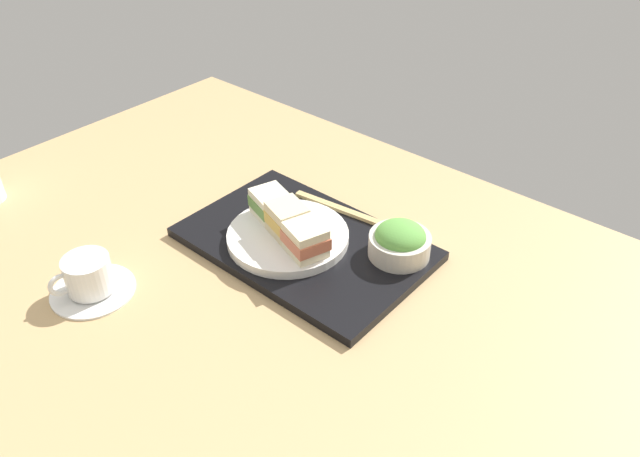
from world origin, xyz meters
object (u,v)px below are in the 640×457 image
at_px(sandwich_plate, 288,236).
at_px(sandwich_middle, 287,220).
at_px(sandwich_near, 306,240).
at_px(salad_bowl, 400,241).
at_px(chopsticks_pair, 339,208).
at_px(coffee_cup, 89,278).
at_px(sandwich_far, 271,204).

distance_m(sandwich_plate, sandwich_middle, 0.04).
bearing_deg(sandwich_near, salad_bowl, -134.24).
xyz_separation_m(salad_bowl, chopsticks_pair, (0.17, -0.04, -0.03)).
bearing_deg(sandwich_plate, chopsticks_pair, -93.47).
height_order(salad_bowl, coffee_cup, salad_bowl).
xyz_separation_m(sandwich_far, salad_bowl, (-0.24, -0.07, -0.01)).
relative_size(chopsticks_pair, coffee_cup, 1.41).
height_order(sandwich_middle, sandwich_far, sandwich_middle).
height_order(sandwich_plate, coffee_cup, coffee_cup).
bearing_deg(sandwich_middle, chopsticks_pair, -93.47).
relative_size(sandwich_near, coffee_cup, 0.62).
distance_m(salad_bowl, coffee_cup, 0.52).
distance_m(sandwich_middle, coffee_cup, 0.35).
bearing_deg(chopsticks_pair, sandwich_near, 109.14).
xyz_separation_m(sandwich_plate, sandwich_near, (-0.06, 0.02, 0.04)).
relative_size(salad_bowl, chopsticks_pair, 0.55).
relative_size(sandwich_plate, sandwich_far, 2.66).
bearing_deg(sandwich_far, chopsticks_pair, -121.76).
bearing_deg(salad_bowl, sandwich_plate, 28.56).
xyz_separation_m(sandwich_plate, coffee_cup, (0.17, 0.30, 0.00)).
xyz_separation_m(sandwich_near, salad_bowl, (-0.11, -0.12, -0.02)).
xyz_separation_m(sandwich_far, coffee_cup, (0.10, 0.32, -0.03)).
relative_size(sandwich_near, chopsticks_pair, 0.44).
bearing_deg(sandwich_plate, salad_bowl, -151.44).
distance_m(sandwich_far, coffee_cup, 0.34).
relative_size(sandwich_far, chopsticks_pair, 0.42).
height_order(sandwich_far, coffee_cup, sandwich_far).
distance_m(sandwich_plate, sandwich_far, 0.07).
bearing_deg(sandwich_far, sandwich_middle, 161.32).
bearing_deg(chopsticks_pair, coffee_cup, 68.22).
distance_m(sandwich_middle, chopsticks_pair, 0.14).
relative_size(sandwich_far, coffee_cup, 0.59).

